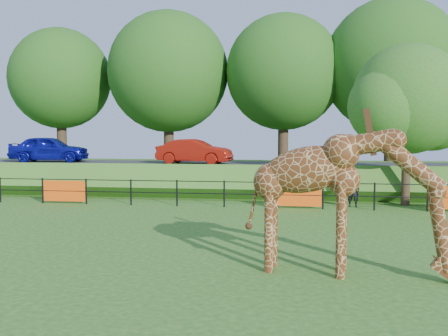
% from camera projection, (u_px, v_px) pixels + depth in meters
% --- Properties ---
extents(ground, '(90.00, 90.00, 0.00)m').
position_uv_depth(ground, '(179.00, 253.00, 12.68)').
color(ground, '#295B16').
rests_on(ground, ground).
extents(giraffe, '(4.49, 1.45, 3.16)m').
position_uv_depth(giraffe, '(349.00, 202.00, 10.60)').
color(giraffe, '#542A11').
rests_on(giraffe, ground).
extents(perimeter_fence, '(28.07, 0.10, 1.10)m').
position_uv_depth(perimeter_fence, '(224.00, 194.00, 20.54)').
color(perimeter_fence, black).
rests_on(perimeter_fence, ground).
extents(embankment, '(40.00, 9.00, 1.30)m').
position_uv_depth(embankment, '(244.00, 176.00, 27.93)').
color(embankment, '#295B16').
rests_on(embankment, ground).
extents(road, '(40.00, 5.00, 0.12)m').
position_uv_depth(road, '(241.00, 165.00, 26.40)').
color(road, '#2C2C2F').
rests_on(road, embankment).
extents(car_blue, '(4.55, 2.38, 1.48)m').
position_uv_depth(car_blue, '(49.00, 149.00, 28.33)').
color(car_blue, '#1518B0').
rests_on(car_blue, road).
extents(car_red, '(4.11, 1.88, 1.31)m').
position_uv_depth(car_red, '(194.00, 152.00, 26.44)').
color(car_red, '#B1180C').
rests_on(car_red, road).
extents(visitor, '(0.62, 0.50, 1.47)m').
position_uv_depth(visitor, '(353.00, 189.00, 20.53)').
color(visitor, black).
rests_on(visitor, ground).
extents(tree_east, '(5.40, 4.71, 6.76)m').
position_uv_depth(tree_east, '(410.00, 104.00, 20.78)').
color(tree_east, '#342517').
rests_on(tree_east, ground).
extents(bg_tree_line, '(37.30, 8.80, 11.82)m').
position_uv_depth(bg_tree_line, '(282.00, 72.00, 33.61)').
color(bg_tree_line, '#342517').
rests_on(bg_tree_line, ground).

